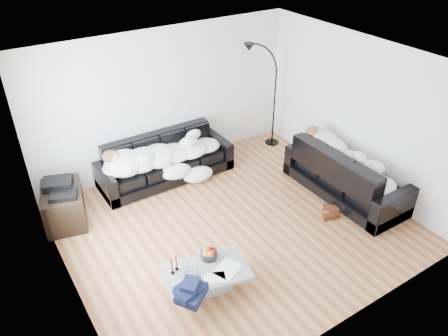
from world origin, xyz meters
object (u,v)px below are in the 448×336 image
candle_left (172,266)px  stereo (59,187)px  shoes (331,212)px  floor_lamp (275,100)px  sofa_back (165,159)px  wine_glass_b (184,273)px  wine_glass_c (197,270)px  av_cabinet (64,206)px  sleeper_back (166,149)px  fruit_bowl (209,253)px  sleeper_right (349,162)px  wine_glass_a (188,267)px  candle_right (176,263)px  coffee_table (207,279)px  sofa_right (347,172)px

candle_left → stereo: 2.37m
shoes → floor_lamp: 2.71m
sofa_back → shoes: (1.75, -2.44, -0.35)m
wine_glass_b → candle_left: 0.18m
wine_glass_c → av_cabinet: 2.63m
wine_glass_c → floor_lamp: 4.33m
sleeper_back → stereo: sleeper_back is taller
fruit_bowl → wine_glass_b: wine_glass_b is taller
sleeper_right → floor_lamp: (0.09, 2.13, 0.32)m
fruit_bowl → wine_glass_b: (-0.45, -0.15, 0.02)m
sleeper_back → wine_glass_b: sleeper_back is taller
floor_lamp → sleeper_right: bearing=-98.8°
sleeper_back → sleeper_right: size_ratio=1.10×
wine_glass_a → candle_right: 0.16m
fruit_bowl → shoes: bearing=1.4°
sleeper_right → wine_glass_c: bearing=99.9°
wine_glass_b → sleeper_back: bearing=68.1°
coffee_table → wine_glass_a: size_ratio=6.88×
sofa_right → fruit_bowl: 2.99m
candle_right → shoes: 2.83m
wine_glass_c → av_cabinet: size_ratio=0.17×
wine_glass_c → candle_right: candle_right is taller
av_cabinet → sleeper_right: bearing=-10.2°
candle_right → floor_lamp: bearing=35.1°
wine_glass_b → floor_lamp: 4.43m
stereo → wine_glass_c: bearing=-47.0°
wine_glass_c → stereo: bearing=112.9°
coffee_table → wine_glass_c: (-0.13, -0.00, 0.24)m
fruit_bowl → floor_lamp: floor_lamp is taller
wine_glass_c → wine_glass_b: bearing=166.5°
fruit_bowl → shoes: (2.34, 0.06, -0.34)m
sofa_back → wine_glass_a: (-0.95, -2.57, 0.00)m
sofa_back → floor_lamp: size_ratio=1.25×
wine_glass_b → wine_glass_c: wine_glass_b is taller
stereo → floor_lamp: 4.38m
sofa_back → shoes: size_ratio=5.49×
sleeper_back → shoes: sleeper_back is taller
sofa_back → candle_left: 2.74m
sofa_back → wine_glass_a: size_ratio=15.19×
stereo → wine_glass_a: bearing=-47.3°
sofa_right → candle_left: sofa_right is taller
wine_glass_a → wine_glass_c: 0.14m
sleeper_back → candle_left: size_ratio=8.14×
sofa_back → wine_glass_b: size_ratio=13.74×
wine_glass_b → stereo: bearing=109.8°
wine_glass_b → shoes: bearing=4.3°
coffee_table → shoes: 2.51m
stereo → floor_lamp: (4.36, 0.28, 0.31)m
wine_glass_a → shoes: 2.72m
sleeper_back → candle_left: bearing=-114.9°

